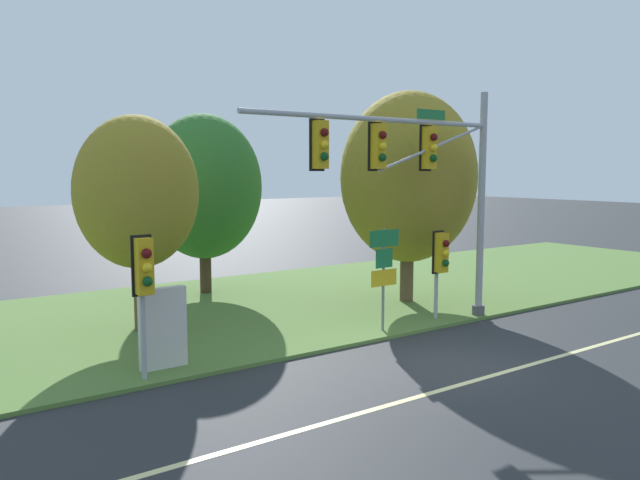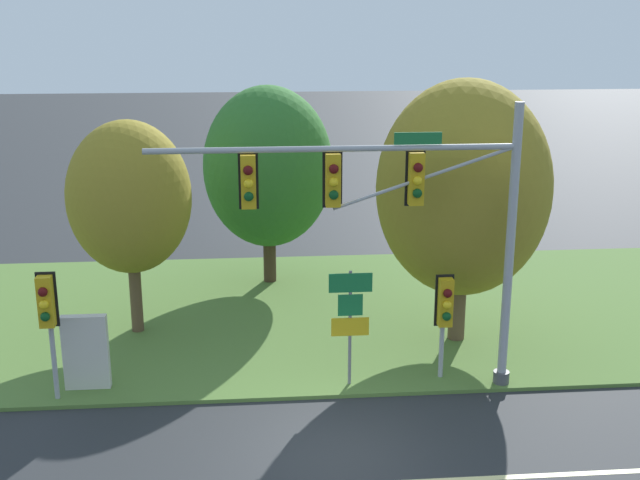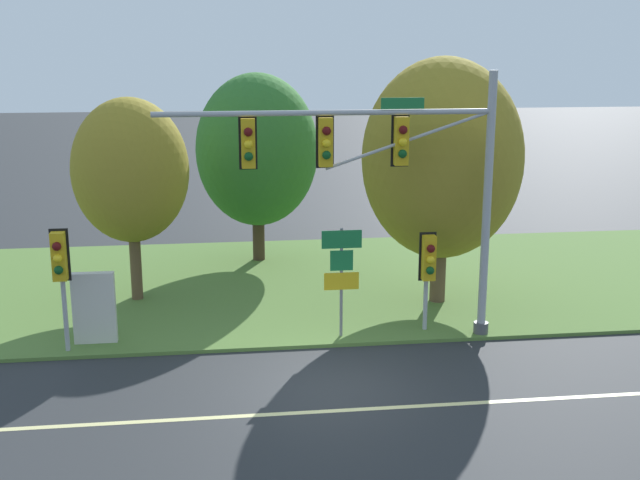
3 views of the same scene
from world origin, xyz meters
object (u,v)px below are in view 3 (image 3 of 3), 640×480
at_px(pedestrian_signal_near_kerb, 60,264).
at_px(pedestrian_signal_further_along, 428,263).
at_px(traffic_signal_mast, 386,166).
at_px(tree_nearest_road, 131,171).
at_px(tree_left_of_mast, 257,150).
at_px(route_sign_post, 341,267).
at_px(tree_behind_signpost, 442,159).
at_px(info_kiosk, 94,308).

distance_m(pedestrian_signal_near_kerb, pedestrian_signal_further_along, 9.49).
distance_m(traffic_signal_mast, tree_nearest_road, 8.08).
bearing_deg(tree_left_of_mast, pedestrian_signal_near_kerb, -122.08).
bearing_deg(pedestrian_signal_near_kerb, pedestrian_signal_further_along, 2.35).
bearing_deg(route_sign_post, tree_behind_signpost, 38.12).
height_order(route_sign_post, tree_nearest_road, tree_nearest_road).
distance_m(route_sign_post, tree_left_of_mast, 8.62).
distance_m(route_sign_post, tree_nearest_road, 7.30).
height_order(tree_nearest_road, info_kiosk, tree_nearest_road).
height_order(pedestrian_signal_further_along, tree_nearest_road, tree_nearest_road).
bearing_deg(pedestrian_signal_further_along, tree_behind_signpost, 68.65).
xyz_separation_m(tree_behind_signpost, info_kiosk, (-9.85, -2.30, -3.41)).
bearing_deg(route_sign_post, traffic_signal_mast, -12.90).
height_order(pedestrian_signal_near_kerb, info_kiosk, pedestrian_signal_near_kerb).
bearing_deg(tree_left_of_mast, route_sign_post, -77.73).
relative_size(pedestrian_signal_near_kerb, tree_behind_signpost, 0.44).
bearing_deg(info_kiosk, pedestrian_signal_near_kerb, -133.51).
height_order(pedestrian_signal_further_along, info_kiosk, pedestrian_signal_further_along).
bearing_deg(pedestrian_signal_near_kerb, traffic_signal_mast, 0.55).
height_order(route_sign_post, tree_left_of_mast, tree_left_of_mast).
bearing_deg(pedestrian_signal_further_along, tree_nearest_road, 154.01).
height_order(pedestrian_signal_near_kerb, tree_left_of_mast, tree_left_of_mast).
xyz_separation_m(tree_left_of_mast, tree_behind_signpost, (5.16, -5.52, 0.37)).
distance_m(tree_left_of_mast, info_kiosk, 9.62).
bearing_deg(tree_nearest_road, pedestrian_signal_further_along, -25.99).
xyz_separation_m(traffic_signal_mast, pedestrian_signal_further_along, (1.27, 0.31, -2.67)).
xyz_separation_m(traffic_signal_mast, tree_left_of_mast, (-2.88, 8.43, -0.63)).
bearing_deg(traffic_signal_mast, info_kiosk, 175.48).
bearing_deg(traffic_signal_mast, pedestrian_signal_further_along, 13.72).
xyz_separation_m(traffic_signal_mast, info_kiosk, (-7.57, 0.60, -3.68)).
relative_size(traffic_signal_mast, tree_nearest_road, 1.42).
bearing_deg(pedestrian_signal_near_kerb, tree_left_of_mast, 57.92).
bearing_deg(info_kiosk, tree_left_of_mast, 59.08).
relative_size(route_sign_post, tree_left_of_mast, 0.44).
bearing_deg(tree_behind_signpost, tree_left_of_mast, 133.03).
height_order(pedestrian_signal_near_kerb, route_sign_post, pedestrian_signal_near_kerb).
distance_m(pedestrian_signal_near_kerb, tree_nearest_road, 4.83).
xyz_separation_m(route_sign_post, tree_left_of_mast, (-1.78, 8.18, 2.07)).
relative_size(pedestrian_signal_further_along, tree_left_of_mast, 0.41).
bearing_deg(route_sign_post, tree_nearest_road, 145.08).
bearing_deg(tree_behind_signpost, route_sign_post, -141.88).
relative_size(pedestrian_signal_near_kerb, info_kiosk, 1.69).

